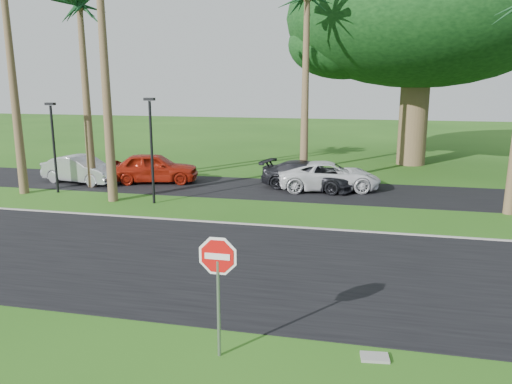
{
  "coord_description": "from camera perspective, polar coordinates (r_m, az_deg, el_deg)",
  "views": [
    {
      "loc": [
        3.18,
        -11.63,
        5.38
      ],
      "look_at": [
        -0.29,
        3.89,
        1.8
      ],
      "focal_mm": 35.0,
      "sensor_mm": 36.0,
      "label": 1
    }
  ],
  "objects": [
    {
      "name": "stop_sign_near",
      "position": [
        9.74,
        -4.37,
        -9.11
      ],
      "size": [
        1.05,
        0.07,
        2.62
      ],
      "color": "gray",
      "rests_on": "ground"
    },
    {
      "name": "canopy_tree",
      "position": [
        33.94,
        18.24,
        18.12
      ],
      "size": [
        16.5,
        16.5,
        13.12
      ],
      "color": "brown",
      "rests_on": "ground"
    },
    {
      "name": "parking_strip",
      "position": [
        24.93,
        4.98,
        0.2
      ],
      "size": [
        120.0,
        5.0,
        0.02
      ],
      "primitive_type": "cube",
      "color": "black",
      "rests_on": "ground"
    },
    {
      "name": "car_red",
      "position": [
        27.16,
        -11.6,
        2.71
      ],
      "size": [
        4.99,
        2.97,
        1.59
      ],
      "primitive_type": "imported",
      "rotation": [
        0.0,
        0.0,
        1.82
      ],
      "color": "#9C1C0D",
      "rests_on": "ground"
    },
    {
      "name": "ground",
      "position": [
        13.21,
        -2.5,
        -11.37
      ],
      "size": [
        120.0,
        120.0,
        0.0
      ],
      "primitive_type": "plane",
      "color": "#214D13",
      "rests_on": "ground"
    },
    {
      "name": "curb",
      "position": [
        18.75,
        2.32,
        -3.91
      ],
      "size": [
        120.0,
        0.12,
        0.06
      ],
      "primitive_type": "cube",
      "color": "gray",
      "rests_on": "ground"
    },
    {
      "name": "streetlight_left",
      "position": [
        25.9,
        -22.13,
        5.37
      ],
      "size": [
        0.45,
        0.25,
        4.34
      ],
      "color": "black",
      "rests_on": "ground"
    },
    {
      "name": "utility_slab",
      "position": [
        10.64,
        13.41,
        -17.9
      ],
      "size": [
        0.58,
        0.41,
        0.06
      ],
      "primitive_type": "cube",
      "rotation": [
        0.0,
        0.0,
        0.11
      ],
      "color": "gray",
      "rests_on": "ground"
    },
    {
      "name": "car_silver",
      "position": [
        28.07,
        -19.32,
        2.41
      ],
      "size": [
        4.59,
        2.34,
        1.44
      ],
      "primitive_type": "imported",
      "rotation": [
        0.0,
        0.0,
        1.38
      ],
      "color": "#A6A9AE",
      "rests_on": "ground"
    },
    {
      "name": "palm_center",
      "position": [
        26.11,
        5.87,
        20.96
      ],
      "size": [
        5.0,
        5.0,
        10.5
      ],
      "color": "brown",
      "rests_on": "ground"
    },
    {
      "name": "road",
      "position": [
        15.0,
        -0.49,
        -8.3
      ],
      "size": [
        120.0,
        8.0,
        0.02
      ],
      "primitive_type": "cube",
      "color": "black",
      "rests_on": "ground"
    },
    {
      "name": "car_minivan",
      "position": [
        25.07,
        8.34,
        1.8
      ],
      "size": [
        5.44,
        3.36,
        1.41
      ],
      "primitive_type": "imported",
      "rotation": [
        0.0,
        0.0,
        1.79
      ],
      "color": "white",
      "rests_on": "ground"
    },
    {
      "name": "car_dark",
      "position": [
        25.09,
        5.96,
        1.84
      ],
      "size": [
        5.06,
        2.95,
        1.38
      ],
      "primitive_type": "imported",
      "rotation": [
        0.0,
        0.0,
        1.34
      ],
      "color": "black",
      "rests_on": "ground"
    },
    {
      "name": "palm_left_mid",
      "position": [
        26.65,
        -19.51,
        19.11
      ],
      "size": [
        5.0,
        5.0,
        10.0
      ],
      "color": "brown",
      "rests_on": "ground"
    },
    {
      "name": "streetlight_right",
      "position": [
        22.3,
        -11.86,
        5.39
      ],
      "size": [
        0.45,
        0.25,
        4.64
      ],
      "color": "black",
      "rests_on": "ground"
    }
  ]
}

